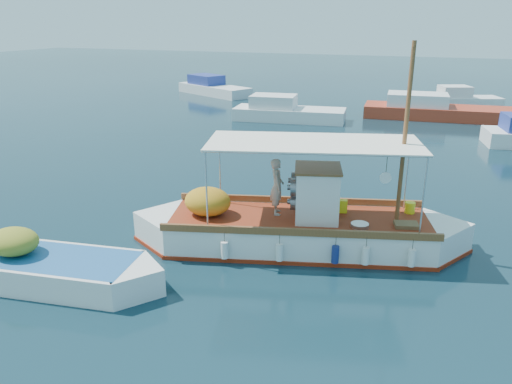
% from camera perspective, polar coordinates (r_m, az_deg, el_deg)
% --- Properties ---
extents(ground, '(160.00, 160.00, 0.00)m').
position_cam_1_polar(ground, '(14.24, 5.65, -6.94)').
color(ground, black).
rests_on(ground, ground).
extents(fishing_caique, '(9.37, 4.46, 5.94)m').
position_cam_1_polar(fishing_caique, '(14.42, 4.68, -4.26)').
color(fishing_caique, white).
rests_on(fishing_caique, ground).
extents(dinghy, '(6.32, 2.44, 1.56)m').
position_cam_1_polar(dinghy, '(13.66, -23.12, -8.18)').
color(dinghy, white).
rests_on(dinghy, ground).
extents(bg_boat_nw, '(7.31, 3.30, 1.80)m').
position_cam_1_polar(bg_boat_nw, '(32.59, 3.45, 9.03)').
color(bg_boat_nw, silver).
rests_on(bg_boat_nw, ground).
extents(bg_boat_n, '(9.71, 3.60, 1.80)m').
position_cam_1_polar(bg_boat_n, '(35.18, 19.68, 8.71)').
color(bg_boat_n, '#AA321C').
rests_on(bg_boat_n, ground).
extents(bg_boat_far_w, '(7.67, 5.32, 1.80)m').
position_cam_1_polar(bg_boat_far_w, '(44.21, -4.97, 11.69)').
color(bg_boat_far_w, silver).
rests_on(bg_boat_far_w, ground).
extents(bg_boat_far_n, '(5.51, 3.80, 1.80)m').
position_cam_1_polar(bg_boat_far_n, '(40.18, 22.44, 9.57)').
color(bg_boat_far_n, silver).
rests_on(bg_boat_far_n, ground).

